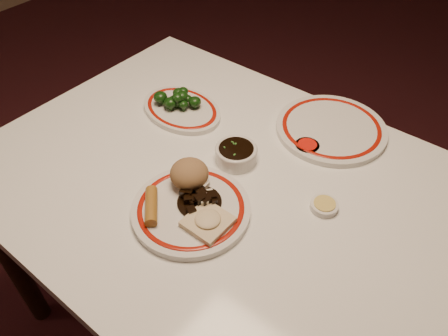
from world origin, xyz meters
TOP-DOWN VIEW (x-y plane):
  - ground at (0.00, 0.00)m, footprint 7.00×7.00m
  - dining_table at (0.00, 0.00)m, footprint 1.20×0.90m
  - main_plate at (0.02, -0.13)m, footprint 0.27×0.27m
  - rice_mound at (-0.03, -0.08)m, footprint 0.09×0.09m
  - spring_roll at (-0.04, -0.19)m, footprint 0.09×0.09m
  - fried_wonton at (0.08, -0.14)m, footprint 0.09×0.09m
  - stirfry_heap at (0.03, -0.10)m, footprint 0.10×0.10m
  - broccoli_plate at (-0.25, 0.14)m, footprint 0.27×0.24m
  - broccoli_pile at (-0.26, 0.14)m, footprint 0.13×0.09m
  - soy_bowl at (-0.00, 0.07)m, footprint 0.11×0.11m
  - sweet_sour_dish at (0.12, 0.22)m, footprint 0.06×0.06m
  - mustard_dish at (0.25, 0.07)m, footprint 0.06×0.06m
  - far_plate at (0.13, 0.33)m, footprint 0.40×0.40m

SIDE VIEW (x-z plane):
  - ground at x=0.00m, z-range 0.00..0.00m
  - dining_table at x=0.00m, z-range 0.28..1.03m
  - sweet_sour_dish at x=0.12m, z-range 0.75..0.77m
  - mustard_dish at x=0.25m, z-range 0.75..0.77m
  - broccoli_plate at x=-0.25m, z-range 0.75..0.77m
  - far_plate at x=0.13m, z-range 0.75..0.77m
  - main_plate at x=0.02m, z-range 0.75..0.77m
  - soy_bowl at x=0.00m, z-range 0.75..0.79m
  - fried_wonton at x=0.08m, z-range 0.77..0.79m
  - stirfry_heap at x=0.03m, z-range 0.76..0.79m
  - spring_roll at x=-0.04m, z-range 0.77..0.80m
  - broccoli_pile at x=-0.26m, z-range 0.76..0.82m
  - rice_mound at x=-0.03m, z-range 0.77..0.83m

